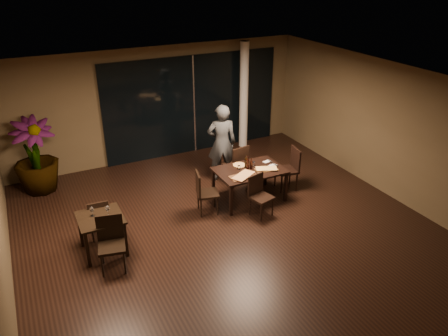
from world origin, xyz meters
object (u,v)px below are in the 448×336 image
at_px(chair_main_left, 204,191).
at_px(diner, 222,143).
at_px(chair_side_near, 111,240).
at_px(bottle_c, 246,161).
at_px(side_table, 101,223).
at_px(main_table, 250,173).
at_px(chair_main_far, 237,163).
at_px(potted_plant, 35,156).
at_px(bottle_b, 251,164).
at_px(chair_side_far, 99,217).
at_px(bottle_a, 248,163).
at_px(chair_main_right, 290,166).
at_px(chair_main_near, 259,193).

xyz_separation_m(chair_main_left, diner, (1.05, 1.26, 0.43)).
bearing_deg(chair_side_near, bottle_c, 31.44).
distance_m(side_table, chair_side_near, 0.52).
distance_m(main_table, chair_main_left, 1.16).
relative_size(main_table, chair_main_far, 1.48).
distance_m(potted_plant, bottle_b, 4.96).
distance_m(side_table, bottle_c, 3.45).
height_order(main_table, diner, diner).
xyz_separation_m(main_table, chair_main_far, (0.10, 0.75, -0.11)).
height_order(chair_main_left, bottle_b, bottle_b).
height_order(chair_side_far, chair_side_near, chair_side_near).
relative_size(diner, bottle_c, 6.64).
height_order(diner, bottle_b, diner).
relative_size(side_table, bottle_a, 2.57).
distance_m(chair_side_near, potted_plant, 3.70).
xyz_separation_m(chair_main_left, bottle_c, (1.13, 0.21, 0.36)).
xyz_separation_m(diner, potted_plant, (-4.10, 1.38, -0.08)).
bearing_deg(side_table, bottle_a, 8.95).
bearing_deg(chair_side_near, diner, 46.58).
distance_m(side_table, bottle_a, 3.42).
distance_m(chair_main_right, bottle_b, 1.12).
distance_m(chair_main_far, chair_main_near, 1.42).
bearing_deg(chair_side_near, bottle_a, 29.82).
xyz_separation_m(main_table, chair_main_near, (-0.13, -0.64, -0.17)).
bearing_deg(side_table, bottle_b, 8.63).
bearing_deg(bottle_b, diner, 97.47).
bearing_deg(side_table, chair_main_right, 6.88).
xyz_separation_m(chair_main_left, potted_plant, (-3.05, 2.64, 0.36)).
height_order(chair_main_far, bottle_a, bottle_a).
bearing_deg(chair_side_near, chair_main_left, 35.65).
relative_size(side_table, chair_main_right, 0.79).
height_order(chair_side_near, bottle_a, bottle_a).
distance_m(main_table, potted_plant, 4.93).
relative_size(side_table, chair_main_left, 0.84).
bearing_deg(side_table, chair_side_far, 84.76).
height_order(chair_main_left, chair_side_near, chair_side_near).
bearing_deg(chair_main_left, bottle_c, -65.84).
height_order(chair_main_near, bottle_a, bottle_a).
height_order(chair_main_near, bottle_c, bottle_c).
bearing_deg(potted_plant, bottle_c, -30.15).
height_order(chair_side_far, diner, diner).
bearing_deg(chair_main_right, chair_side_near, -66.72).
distance_m(chair_main_left, bottle_c, 1.21).
distance_m(chair_main_near, bottle_c, 0.88).
relative_size(chair_main_far, chair_side_far, 1.19).
xyz_separation_m(chair_main_left, chair_side_far, (-2.21, 0.02, -0.05)).
distance_m(chair_main_near, diner, 1.89).
xyz_separation_m(side_table, chair_main_right, (4.52, 0.55, -0.06)).
distance_m(chair_main_far, potted_plant, 4.68).
bearing_deg(bottle_b, bottle_a, 175.58).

